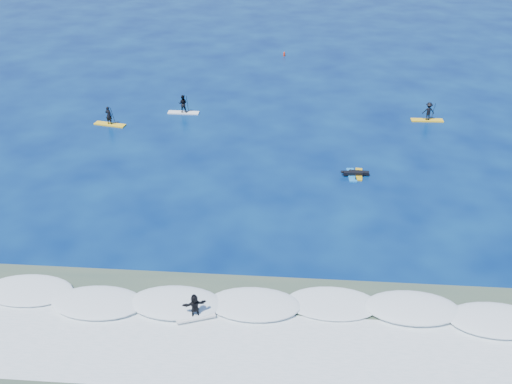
# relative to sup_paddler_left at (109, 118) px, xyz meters

# --- Properties ---
(ground) EXTENTS (160.00, 160.00, 0.00)m
(ground) POSITION_rel_sup_paddler_left_xyz_m (13.16, -12.00, -0.61)
(ground) COLOR #031246
(ground) RESTS_ON ground
(shallow_water) EXTENTS (90.00, 13.00, 0.01)m
(shallow_water) POSITION_rel_sup_paddler_left_xyz_m (13.16, -26.00, -0.60)
(shallow_water) COLOR #394F3F
(shallow_water) RESTS_ON ground
(breaking_wave) EXTENTS (40.00, 6.00, 0.30)m
(breaking_wave) POSITION_rel_sup_paddler_left_xyz_m (13.16, -22.00, -0.61)
(breaking_wave) COLOR white
(breaking_wave) RESTS_ON ground
(whitewater) EXTENTS (34.00, 5.00, 0.02)m
(whitewater) POSITION_rel_sup_paddler_left_xyz_m (13.16, -25.00, -0.61)
(whitewater) COLOR silver
(whitewater) RESTS_ON ground
(sup_paddler_left) EXTENTS (2.84, 1.23, 1.94)m
(sup_paddler_left) POSITION_rel_sup_paddler_left_xyz_m (0.00, 0.00, 0.00)
(sup_paddler_left) COLOR yellow
(sup_paddler_left) RESTS_ON ground
(sup_paddler_center) EXTENTS (2.81, 0.72, 1.97)m
(sup_paddler_center) POSITION_rel_sup_paddler_left_xyz_m (5.82, 3.08, 0.13)
(sup_paddler_center) COLOR white
(sup_paddler_center) RESTS_ON ground
(sup_paddler_right) EXTENTS (2.78, 0.76, 1.94)m
(sup_paddler_right) POSITION_rel_sup_paddler_left_xyz_m (27.38, 2.98, 0.15)
(sup_paddler_right) COLOR yellow
(sup_paddler_right) RESTS_ON ground
(prone_paddler_near) EXTENTS (1.46, 1.87, 0.38)m
(prone_paddler_near) POSITION_rel_sup_paddler_left_xyz_m (20.65, -7.41, -0.47)
(prone_paddler_near) COLOR gold
(prone_paddler_near) RESTS_ON ground
(prone_paddler_far) EXTENTS (1.61, 2.05, 0.42)m
(prone_paddler_far) POSITION_rel_sup_paddler_left_xyz_m (20.12, -7.57, -0.46)
(prone_paddler_far) COLOR blue
(prone_paddler_far) RESTS_ON ground
(wave_surfer) EXTENTS (2.02, 1.17, 1.41)m
(wave_surfer) POSITION_rel_sup_paddler_left_xyz_m (11.33, -23.12, 0.20)
(wave_surfer) COLOR silver
(wave_surfer) RESTS_ON breaking_wave
(marker_buoy) EXTENTS (0.25, 0.25, 0.59)m
(marker_buoy) POSITION_rel_sup_paddler_left_xyz_m (14.31, 20.80, -0.35)
(marker_buoy) COLOR red
(marker_buoy) RESTS_ON ground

